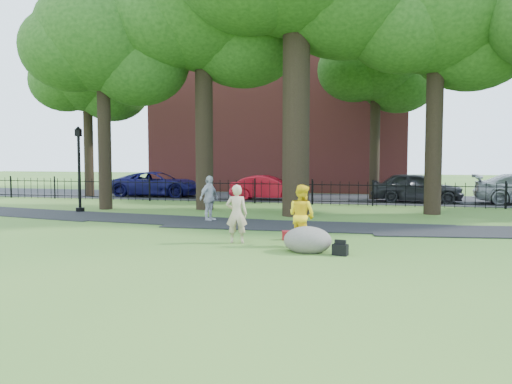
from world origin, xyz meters
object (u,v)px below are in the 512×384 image
(man, at_px, (302,215))
(red_sedan, at_px, (268,188))
(woman, at_px, (237,214))
(lamppost, at_px, (79,170))
(boulder, at_px, (308,238))

(man, height_order, red_sedan, man)
(woman, height_order, man, man)
(lamppost, bearing_deg, red_sedan, 43.72)
(woman, distance_m, man, 1.84)
(woman, bearing_deg, man, 169.43)
(man, bearing_deg, red_sedan, -42.63)
(woman, height_order, red_sedan, woman)
(red_sedan, bearing_deg, boulder, -164.99)
(boulder, distance_m, red_sedan, 15.34)
(woman, bearing_deg, red_sedan, -90.57)
(man, relative_size, lamppost, 0.44)
(man, relative_size, boulder, 1.36)
(boulder, xyz_separation_m, red_sedan, (-4.34, 14.71, 0.33))
(woman, bearing_deg, lamppost, -43.18)
(man, bearing_deg, boulder, 140.29)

